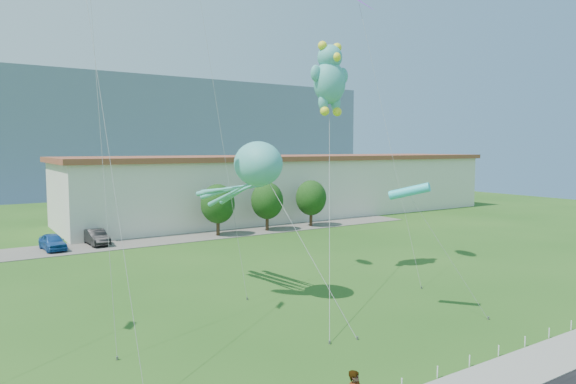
# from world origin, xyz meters

# --- Properties ---
(ground) EXTENTS (160.00, 160.00, 0.00)m
(ground) POSITION_xyz_m (0.00, 0.00, 0.00)
(ground) COLOR #214E16
(ground) RESTS_ON ground
(parking_strip) EXTENTS (70.00, 6.00, 0.06)m
(parking_strip) POSITION_xyz_m (0.00, 35.00, 0.03)
(parking_strip) COLOR #59544C
(parking_strip) RESTS_ON ground
(hill_ridge) EXTENTS (160.00, 50.00, 25.00)m
(hill_ridge) POSITION_xyz_m (0.00, 120.00, 12.50)
(hill_ridge) COLOR slate
(hill_ridge) RESTS_ON ground
(warehouse) EXTENTS (61.00, 15.00, 8.20)m
(warehouse) POSITION_xyz_m (26.00, 44.00, 4.12)
(warehouse) COLOR beige
(warehouse) RESTS_ON ground
(tree_near) EXTENTS (3.60, 3.60, 5.47)m
(tree_near) POSITION_xyz_m (10.00, 34.00, 3.39)
(tree_near) COLOR #3F2B19
(tree_near) RESTS_ON ground
(tree_mid) EXTENTS (3.60, 3.60, 5.47)m
(tree_mid) POSITION_xyz_m (16.00, 34.00, 3.39)
(tree_mid) COLOR #3F2B19
(tree_mid) RESTS_ON ground
(tree_far) EXTENTS (3.60, 3.60, 5.47)m
(tree_far) POSITION_xyz_m (22.00, 34.00, 3.39)
(tree_far) COLOR #3F2B19
(tree_far) RESTS_ON ground
(parked_car_blue) EXTENTS (2.11, 4.42, 1.46)m
(parked_car_blue) POSITION_xyz_m (-5.83, 35.14, 0.79)
(parked_car_blue) COLOR #1B4B94
(parked_car_blue) RESTS_ON parking_strip
(parked_car_black) EXTENTS (1.81, 4.50, 1.45)m
(parked_car_black) POSITION_xyz_m (-1.94, 35.63, 0.79)
(parked_car_black) COLOR black
(parked_car_black) RESTS_ON parking_strip
(octopus_kite) EXTENTS (2.63, 14.18, 9.62)m
(octopus_kite) POSITION_xyz_m (1.91, 12.46, 7.58)
(octopus_kite) COLOR #46ADA7
(octopus_kite) RESTS_ON ground
(teddy_bear_kite) EXTENTS (9.56, 11.47, 16.61)m
(teddy_bear_kite) POSITION_xyz_m (9.46, 14.30, 14.19)
(teddy_bear_kite) COLOR #46ADA7
(teddy_bear_kite) RESTS_ON ground
(small_kite_yellow) EXTENTS (1.29, 8.70, 17.21)m
(small_kite_yellow) POSITION_xyz_m (-7.53, 9.54, 14.40)
(small_kite_yellow) COLOR gold
(small_kite_yellow) RESTS_ON ground
(small_kite_cyan) EXTENTS (3.40, 4.14, 7.32)m
(small_kite_cyan) POSITION_xyz_m (7.79, 4.93, 6.83)
(small_kite_cyan) COLOR #2FCCD6
(small_kite_cyan) RESTS_ON ground
(small_kite_purple) EXTENTS (1.80, 7.00, 20.55)m
(small_kite_purple) POSITION_xyz_m (12.22, 14.30, 19.34)
(small_kite_purple) COLOR purple
(small_kite_purple) RESTS_ON ground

